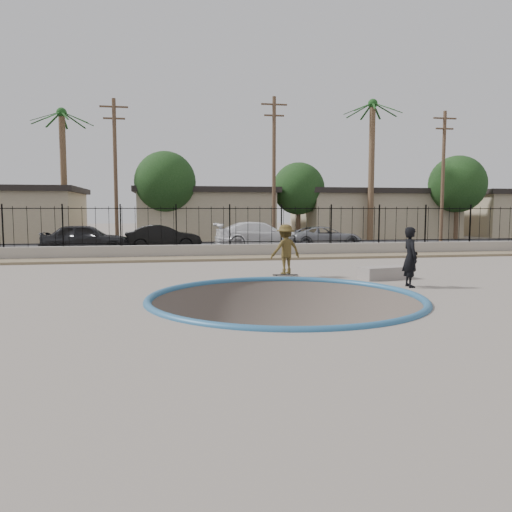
{
  "coord_description": "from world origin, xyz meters",
  "views": [
    {
      "loc": [
        -2.92,
        -13.12,
        2.23
      ],
      "look_at": [
        -0.22,
        2.0,
        0.81
      ],
      "focal_mm": 35.0,
      "sensor_mm": 36.0,
      "label": 1
    }
  ],
  "objects_px": {
    "car_d": "(324,237)",
    "car_a": "(86,238)",
    "skater": "(286,252)",
    "concrete_ledge": "(384,273)",
    "car_c": "(260,235)",
    "videographer": "(410,257)",
    "car_b": "(163,237)",
    "skateboard": "(285,275)"
  },
  "relations": [
    {
      "from": "videographer",
      "to": "car_b",
      "type": "distance_m",
      "value": 16.33
    },
    {
      "from": "car_b",
      "to": "car_d",
      "type": "xyz_separation_m",
      "value": [
        9.34,
        0.11,
        -0.06
      ]
    },
    {
      "from": "car_c",
      "to": "car_d",
      "type": "distance_m",
      "value": 3.86
    },
    {
      "from": "skater",
      "to": "videographer",
      "type": "bearing_deg",
      "value": 121.28
    },
    {
      "from": "skater",
      "to": "concrete_ledge",
      "type": "bearing_deg",
      "value": 144.6
    },
    {
      "from": "car_a",
      "to": "skater",
      "type": "bearing_deg",
      "value": -143.43
    },
    {
      "from": "concrete_ledge",
      "to": "car_a",
      "type": "relative_size",
      "value": 0.36
    },
    {
      "from": "concrete_ledge",
      "to": "car_d",
      "type": "distance_m",
      "value": 13.25
    },
    {
      "from": "skater",
      "to": "car_c",
      "type": "relative_size",
      "value": 0.32
    },
    {
      "from": "skater",
      "to": "skateboard",
      "type": "height_order",
      "value": "skater"
    },
    {
      "from": "skateboard",
      "to": "concrete_ledge",
      "type": "xyz_separation_m",
      "value": [
        3.04,
        -1.06,
        0.14
      ]
    },
    {
      "from": "videographer",
      "to": "skateboard",
      "type": "bearing_deg",
      "value": 52.49
    },
    {
      "from": "skateboard",
      "to": "car_c",
      "type": "height_order",
      "value": "car_c"
    },
    {
      "from": "skateboard",
      "to": "car_d",
      "type": "height_order",
      "value": "car_d"
    },
    {
      "from": "car_b",
      "to": "car_c",
      "type": "height_order",
      "value": "car_c"
    },
    {
      "from": "skater",
      "to": "car_b",
      "type": "relative_size",
      "value": 0.4
    },
    {
      "from": "car_a",
      "to": "car_d",
      "type": "height_order",
      "value": "car_a"
    },
    {
      "from": "videographer",
      "to": "car_d",
      "type": "xyz_separation_m",
      "value": [
        2.19,
        14.79,
        -0.22
      ]
    },
    {
      "from": "car_b",
      "to": "car_a",
      "type": "bearing_deg",
      "value": 103.7
    },
    {
      "from": "concrete_ledge",
      "to": "car_a",
      "type": "height_order",
      "value": "car_a"
    },
    {
      "from": "car_a",
      "to": "car_b",
      "type": "bearing_deg",
      "value": -72.46
    },
    {
      "from": "car_b",
      "to": "car_d",
      "type": "bearing_deg",
      "value": -93.61
    },
    {
      "from": "concrete_ledge",
      "to": "car_c",
      "type": "xyz_separation_m",
      "value": [
        -1.67,
        13.06,
        0.59
      ]
    },
    {
      "from": "skater",
      "to": "car_d",
      "type": "xyz_separation_m",
      "value": [
        5.23,
        12.0,
        -0.18
      ]
    },
    {
      "from": "car_d",
      "to": "skateboard",
      "type": "bearing_deg",
      "value": 150.67
    },
    {
      "from": "videographer",
      "to": "car_c",
      "type": "relative_size",
      "value": 0.34
    },
    {
      "from": "car_b",
      "to": "skateboard",
      "type": "bearing_deg",
      "value": -165.23
    },
    {
      "from": "skater",
      "to": "skateboard",
      "type": "xyz_separation_m",
      "value": [
        0.0,
        0.0,
        -0.77
      ]
    },
    {
      "from": "videographer",
      "to": "concrete_ledge",
      "type": "bearing_deg",
      "value": 5.03
    },
    {
      "from": "skateboard",
      "to": "car_b",
      "type": "bearing_deg",
      "value": 117.44
    },
    {
      "from": "videographer",
      "to": "car_d",
      "type": "height_order",
      "value": "videographer"
    },
    {
      "from": "car_b",
      "to": "skater",
      "type": "bearing_deg",
      "value": -165.23
    },
    {
      "from": "videographer",
      "to": "car_d",
      "type": "relative_size",
      "value": 0.39
    },
    {
      "from": "car_a",
      "to": "car_d",
      "type": "xyz_separation_m",
      "value": [
        13.24,
        1.38,
        -0.13
      ]
    },
    {
      "from": "skater",
      "to": "car_a",
      "type": "xyz_separation_m",
      "value": [
        -8.01,
        10.62,
        -0.04
      ]
    },
    {
      "from": "car_d",
      "to": "car_a",
      "type": "bearing_deg",
      "value": 90.17
    },
    {
      "from": "concrete_ledge",
      "to": "car_b",
      "type": "bearing_deg",
      "value": 118.89
    },
    {
      "from": "car_c",
      "to": "car_d",
      "type": "height_order",
      "value": "car_c"
    },
    {
      "from": "skater",
      "to": "skateboard",
      "type": "distance_m",
      "value": 0.77
    },
    {
      "from": "concrete_ledge",
      "to": "car_a",
      "type": "bearing_deg",
      "value": 133.41
    },
    {
      "from": "videographer",
      "to": "car_a",
      "type": "distance_m",
      "value": 17.38
    },
    {
      "from": "skater",
      "to": "skateboard",
      "type": "relative_size",
      "value": 1.91
    }
  ]
}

